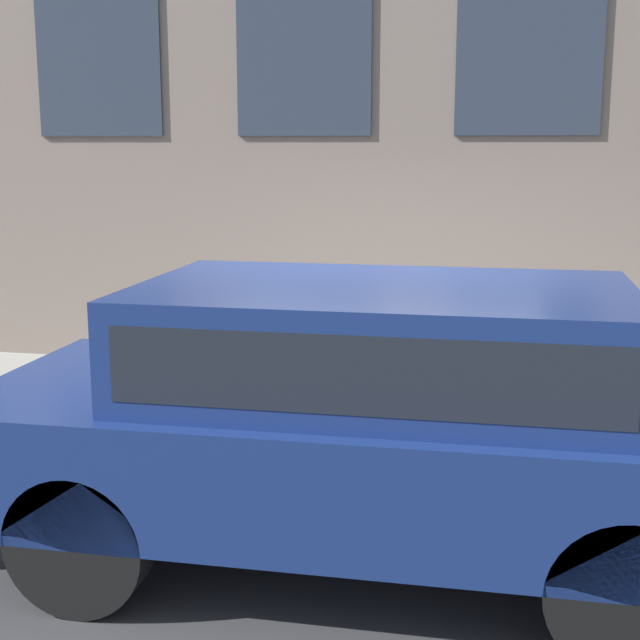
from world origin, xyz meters
The scene contains 6 objects.
ground_plane centered at (0.00, 0.00, 0.00)m, with size 80.00×80.00×0.00m, color #38383A.
sidewalk centered at (1.35, 0.00, 0.08)m, with size 2.71×60.00×0.16m.
building_facade centered at (2.86, 0.00, 3.83)m, with size 0.33×40.00×7.66m.
fire_hydrant centered at (0.54, 0.34, 0.50)m, with size 0.32×0.44×0.68m.
person centered at (1.05, 0.76, 0.80)m, with size 0.26×0.17×1.07m.
parked_truck_navy_near centered at (-1.36, -0.19, 0.99)m, with size 1.97×4.52×1.70m.
Camera 1 is at (-6.34, -0.88, 2.48)m, focal length 50.00 mm.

